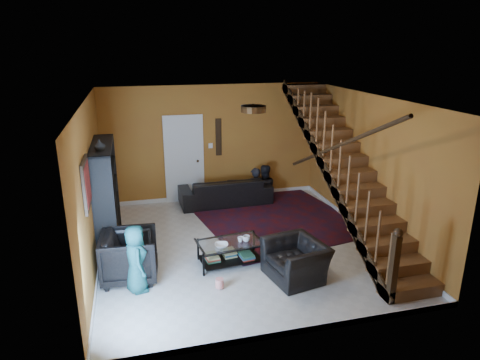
{
  "coord_description": "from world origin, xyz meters",
  "views": [
    {
      "loc": [
        -1.85,
        -7.22,
        3.72
      ],
      "look_at": [
        0.09,
        0.4,
        1.19
      ],
      "focal_mm": 32.0,
      "sensor_mm": 36.0,
      "label": 1
    }
  ],
  "objects_px": {
    "sofa": "(225,191)",
    "armchair_left": "(130,256)",
    "bookshelf": "(107,199)",
    "coffee_table": "(230,251)",
    "armchair_right": "(296,260)"
  },
  "relations": [
    {
      "from": "sofa",
      "to": "coffee_table",
      "type": "height_order",
      "value": "sofa"
    },
    {
      "from": "armchair_right",
      "to": "coffee_table",
      "type": "xyz_separation_m",
      "value": [
        -0.95,
        0.7,
        -0.07
      ]
    },
    {
      "from": "armchair_left",
      "to": "coffee_table",
      "type": "height_order",
      "value": "armchair_left"
    },
    {
      "from": "bookshelf",
      "to": "armchair_right",
      "type": "height_order",
      "value": "bookshelf"
    },
    {
      "from": "sofa",
      "to": "armchair_left",
      "type": "relative_size",
      "value": 2.45
    },
    {
      "from": "armchair_left",
      "to": "coffee_table",
      "type": "bearing_deg",
      "value": -83.58
    },
    {
      "from": "bookshelf",
      "to": "coffee_table",
      "type": "xyz_separation_m",
      "value": [
        2.05,
        -1.25,
        -0.73
      ]
    },
    {
      "from": "sofa",
      "to": "coffee_table",
      "type": "bearing_deg",
      "value": 77.64
    },
    {
      "from": "armchair_right",
      "to": "bookshelf",
      "type": "bearing_deg",
      "value": -134.66
    },
    {
      "from": "sofa",
      "to": "coffee_table",
      "type": "distance_m",
      "value": 3.0
    },
    {
      "from": "bookshelf",
      "to": "armchair_left",
      "type": "height_order",
      "value": "bookshelf"
    },
    {
      "from": "bookshelf",
      "to": "armchair_right",
      "type": "distance_m",
      "value": 3.63
    },
    {
      "from": "bookshelf",
      "to": "sofa",
      "type": "xyz_separation_m",
      "value": [
        2.61,
        1.7,
        -0.65
      ]
    },
    {
      "from": "sofa",
      "to": "armchair_left",
      "type": "xyz_separation_m",
      "value": [
        -2.26,
        -3.01,
        0.09
      ]
    },
    {
      "from": "armchair_left",
      "to": "armchair_right",
      "type": "relative_size",
      "value": 0.93
    }
  ]
}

